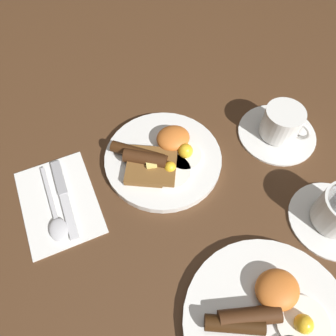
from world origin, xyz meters
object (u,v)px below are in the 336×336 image
object	(u,v)px
knife	(63,194)
spoon	(57,221)
teacup_near	(281,126)
breakfast_plate_far	(270,322)
breakfast_plate_near	(162,157)

from	to	relation	value
knife	spoon	size ratio (longest dim) A/B	1.05
teacup_near	spoon	distance (m)	0.48
teacup_near	knife	distance (m)	0.46
breakfast_plate_far	knife	distance (m)	0.42
breakfast_plate_far	spoon	xyz separation A→B (m)	(0.26, -0.29, -0.00)
teacup_near	breakfast_plate_near	bearing A→B (deg)	-6.98
breakfast_plate_near	knife	xyz separation A→B (m)	(0.20, 0.00, -0.01)
breakfast_plate_far	knife	xyz separation A→B (m)	(0.24, -0.34, -0.01)
spoon	breakfast_plate_near	bearing A→B (deg)	101.96
breakfast_plate_near	knife	world-z (taller)	breakfast_plate_near
breakfast_plate_near	spoon	distance (m)	0.23
breakfast_plate_near	breakfast_plate_far	xyz separation A→B (m)	(-0.04, 0.34, -0.00)
breakfast_plate_near	teacup_near	world-z (taller)	teacup_near
breakfast_plate_far	teacup_near	bearing A→B (deg)	-124.69
breakfast_plate_far	spoon	size ratio (longest dim) A/B	1.60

